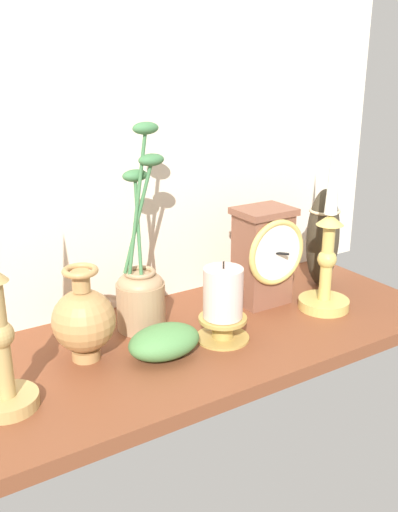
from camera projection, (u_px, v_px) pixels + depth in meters
ground_plane at (170, 349)px, 93.69cm from camera, size 100.00×36.00×2.40cm
back_wall at (114, 130)px, 97.34cm from camera, size 120.00×2.00×65.00cm
mantel_clock at (264, 255)px, 105.37cm from camera, size 12.32×10.28×18.45cm
candlestick_tall_left at (328, 244)px, 102.04cm from camera, size 9.39×9.39×39.95cm
brass_vase_bulbous at (84, 319)px, 86.14cm from camera, size 9.75×9.75×15.06cm
brass_vase_jar at (141, 286)px, 96.06cm from camera, size 9.04×8.33×34.81cm
pillar_candle_front at (223, 304)px, 92.47cm from camera, size 8.92×8.92×13.66cm
tall_ceramic_vase at (323, 237)px, 113.91cm from camera, size 6.53×6.53×20.06cm
ivy_sprig at (164, 342)px, 88.20cm from camera, size 11.79×8.25×5.04cm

